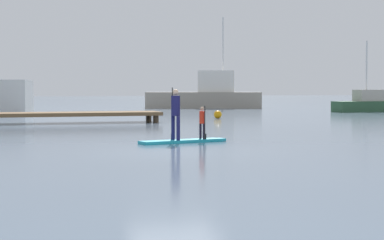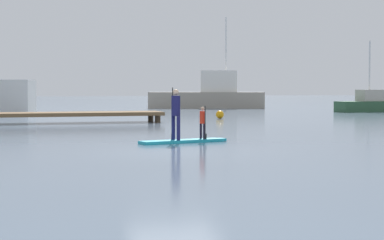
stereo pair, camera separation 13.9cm
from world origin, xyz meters
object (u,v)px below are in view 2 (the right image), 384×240
(paddleboard_near, at_px, (184,141))
(paddler_child_solo, at_px, (203,121))
(mooring_buoy_near, at_px, (220,115))
(paddler_adult, at_px, (176,111))
(fishing_boat_green_midground, at_px, (373,103))
(motor_boat_small_navy, at_px, (209,96))

(paddleboard_near, xyz_separation_m, paddler_child_solo, (0.69, 0.15, 0.63))
(paddleboard_near, relative_size, mooring_buoy_near, 6.62)
(paddleboard_near, height_order, mooring_buoy_near, mooring_buoy_near)
(paddler_adult, distance_m, mooring_buoy_near, 17.00)
(paddler_child_solo, relative_size, fishing_boat_green_midground, 0.18)
(paddler_adult, bearing_deg, motor_boat_small_navy, 70.20)
(paddler_child_solo, distance_m, motor_boat_small_navy, 35.68)
(fishing_boat_green_midground, bearing_deg, motor_boat_small_navy, 127.70)
(mooring_buoy_near, bearing_deg, paddler_child_solo, -111.00)
(paddler_adult, height_order, mooring_buoy_near, paddler_adult)
(motor_boat_small_navy, bearing_deg, paddler_adult, -109.80)
(paddler_child_solo, relative_size, mooring_buoy_near, 2.35)
(paddleboard_near, height_order, motor_boat_small_navy, motor_boat_small_navy)
(paddler_adult, relative_size, motor_boat_small_navy, 0.17)
(fishing_boat_green_midground, distance_m, mooring_buoy_near, 15.93)
(paddleboard_near, xyz_separation_m, fishing_boat_green_midground, (20.83, 22.55, 0.59))
(fishing_boat_green_midground, bearing_deg, mooring_buoy_near, -153.62)
(motor_boat_small_navy, bearing_deg, mooring_buoy_near, -106.29)
(paddler_child_solo, bearing_deg, mooring_buoy_near, 69.00)
(motor_boat_small_navy, height_order, mooring_buoy_near, motor_boat_small_navy)
(paddler_child_solo, bearing_deg, motor_boat_small_navy, 71.55)
(fishing_boat_green_midground, xyz_separation_m, motor_boat_small_navy, (-8.85, 11.45, 0.41))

